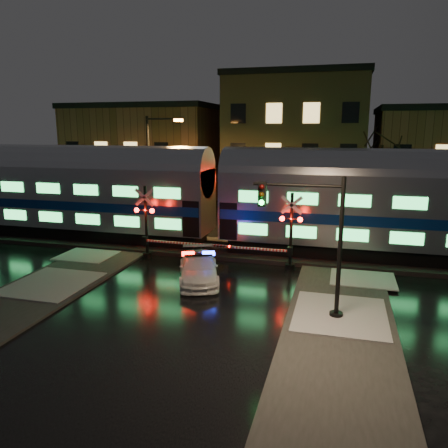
{
  "coord_description": "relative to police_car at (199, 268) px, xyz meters",
  "views": [
    {
      "loc": [
        6.3,
        -19.41,
        7.18
      ],
      "look_at": [
        0.32,
        2.5,
        2.2
      ],
      "focal_mm": 35.0,
      "sensor_mm": 36.0,
      "label": 1
    }
  ],
  "objects": [
    {
      "name": "ground",
      "position": [
        0.12,
        0.5,
        -0.65
      ],
      "size": [
        120.0,
        120.0,
        0.0
      ],
      "primitive_type": "plane",
      "color": "black",
      "rests_on": "ground"
    },
    {
      "name": "ballast",
      "position": [
        0.12,
        5.5,
        -0.53
      ],
      "size": [
        90.0,
        4.2,
        0.24
      ],
      "primitive_type": "cube",
      "color": "black",
      "rests_on": "ground"
    },
    {
      "name": "sidewalk_left",
      "position": [
        -6.38,
        -5.5,
        -0.59
      ],
      "size": [
        4.0,
        20.0,
        0.12
      ],
      "primitive_type": "cube",
      "color": "#2D2D2D",
      "rests_on": "ground"
    },
    {
      "name": "sidewalk_right",
      "position": [
        6.62,
        -5.5,
        -0.59
      ],
      "size": [
        4.0,
        20.0,
        0.12
      ],
      "primitive_type": "cube",
      "color": "#2D2D2D",
      "rests_on": "ground"
    },
    {
      "name": "building_left",
      "position": [
        -12.88,
        22.5,
        3.85
      ],
      "size": [
        14.0,
        10.0,
        9.0
      ],
      "primitive_type": "cube",
      "color": "brown",
      "rests_on": "ground"
    },
    {
      "name": "building_mid",
      "position": [
        2.12,
        23.0,
        5.1
      ],
      "size": [
        12.0,
        11.0,
        11.5
      ],
      "primitive_type": "cube",
      "color": "brown",
      "rests_on": "ground"
    },
    {
      "name": "train",
      "position": [
        -0.68,
        5.5,
        2.73
      ],
      "size": [
        51.0,
        3.12,
        5.92
      ],
      "color": "black",
      "rests_on": "ballast"
    },
    {
      "name": "police_car",
      "position": [
        0.0,
        0.0,
        0.0
      ],
      "size": [
        3.2,
        4.8,
        1.45
      ],
      "rotation": [
        0.0,
        0.0,
        0.34
      ],
      "color": "white",
      "rests_on": "ground"
    },
    {
      "name": "crossing_signal_right",
      "position": [
        3.67,
        2.8,
        1.01
      ],
      "size": [
        5.69,
        0.65,
        4.03
      ],
      "color": "black",
      "rests_on": "ground"
    },
    {
      "name": "crossing_signal_left",
      "position": [
        -3.68,
        2.8,
        1.04
      ],
      "size": [
        5.79,
        0.66,
        4.1
      ],
      "color": "black",
      "rests_on": "ground"
    },
    {
      "name": "traffic_light",
      "position": [
        5.61,
        -2.75,
        2.27
      ],
      "size": [
        3.55,
        0.67,
        5.5
      ],
      "rotation": [
        0.0,
        0.0,
        0.09
      ],
      "color": "black",
      "rests_on": "ground"
    },
    {
      "name": "streetlight",
      "position": [
        -6.56,
        9.5,
        3.98
      ],
      "size": [
        2.68,
        0.28,
        8.03
      ],
      "color": "black",
      "rests_on": "ground"
    }
  ]
}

